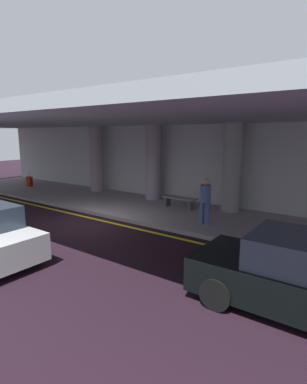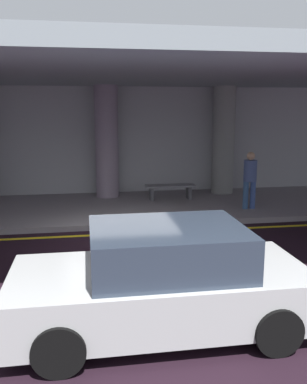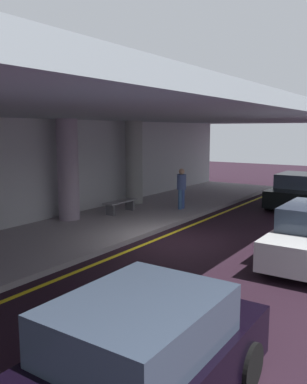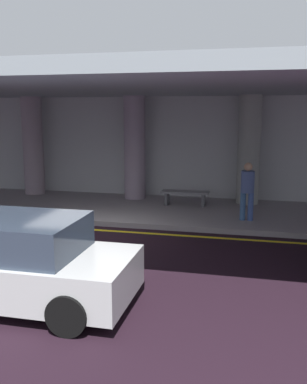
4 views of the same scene
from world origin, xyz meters
TOP-DOWN VIEW (x-y plane):
  - ground_plane at (0.00, 0.00)m, footprint 60.00×60.00m
  - sidewalk at (0.00, 3.10)m, footprint 26.00×4.20m
  - lane_stripe_yellow at (0.00, 0.60)m, footprint 26.00×0.14m
  - support_column_far_left at (-4.00, 4.51)m, footprint 0.76×0.76m
  - support_column_left_mid at (0.00, 4.51)m, footprint 0.76×0.76m
  - support_column_center at (4.00, 4.51)m, footprint 0.76×0.76m
  - ceiling_overhang at (0.00, 2.60)m, footprint 28.00×13.20m
  - terminal_back_wall at (0.00, 5.35)m, footprint 26.00×0.30m
  - car_black_no2 at (7.93, -1.61)m, footprint 4.10×1.92m
  - traveler_with_luggage at (4.03, 2.09)m, footprint 0.38×0.38m
  - suitcase_upright_primary at (-8.46, 3.04)m, footprint 0.36×0.22m
  - bench_metal at (1.98, 3.69)m, footprint 1.60×0.50m

SIDE VIEW (x-z plane):
  - ground_plane at x=0.00m, z-range 0.00..0.00m
  - lane_stripe_yellow at x=0.00m, z-range 0.00..0.01m
  - sidewalk at x=0.00m, z-range 0.00..0.15m
  - suitcase_upright_primary at x=-8.46m, z-range 0.01..0.91m
  - bench_metal at x=1.98m, z-range 0.26..0.74m
  - car_black_no2 at x=7.93m, z-range -0.04..1.46m
  - traveler_with_luggage at x=4.03m, z-range 0.27..1.95m
  - terminal_back_wall at x=0.00m, z-range 0.00..3.80m
  - support_column_far_left at x=-4.00m, z-range 0.15..3.80m
  - support_column_left_mid at x=0.00m, z-range 0.15..3.80m
  - support_column_center at x=4.00m, z-range 0.15..3.80m
  - ceiling_overhang at x=0.00m, z-range 3.80..4.10m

